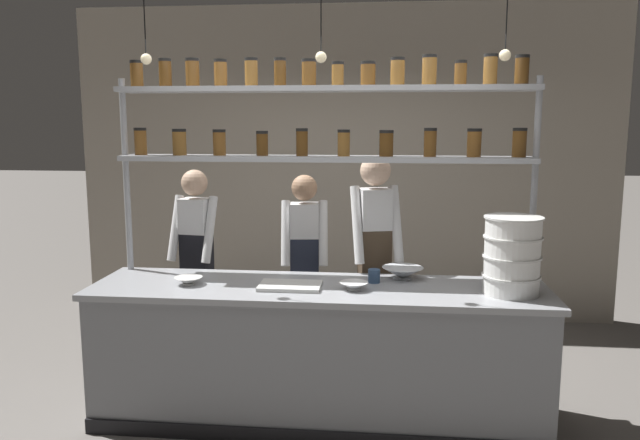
# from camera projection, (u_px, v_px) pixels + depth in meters

# --- Properties ---
(ground_plane) EXTENTS (40.00, 40.00, 0.00)m
(ground_plane) POSITION_uv_depth(u_px,v_px,m) (318.00, 418.00, 4.22)
(ground_plane) COLOR slate
(back_wall) EXTENTS (5.39, 0.12, 3.11)m
(back_wall) POSITION_uv_depth(u_px,v_px,m) (343.00, 165.00, 6.27)
(back_wall) COLOR #9E9384
(back_wall) RESTS_ON ground_plane
(prep_counter) EXTENTS (2.99, 0.76, 0.92)m
(prep_counter) POSITION_uv_depth(u_px,v_px,m) (318.00, 353.00, 4.15)
(prep_counter) COLOR gray
(prep_counter) RESTS_ON ground_plane
(spice_shelf_unit) EXTENTS (2.87, 0.28, 2.42)m
(spice_shelf_unit) POSITION_uv_depth(u_px,v_px,m) (324.00, 127.00, 4.24)
(spice_shelf_unit) COLOR #999BA0
(spice_shelf_unit) RESTS_ON ground_plane
(chef_left) EXTENTS (0.39, 0.31, 1.61)m
(chef_left) POSITION_uv_depth(u_px,v_px,m) (197.00, 257.00, 4.93)
(chef_left) COLOR black
(chef_left) RESTS_ON ground_plane
(chef_center) EXTENTS (0.38, 0.30, 1.58)m
(chef_center) POSITION_uv_depth(u_px,v_px,m) (305.00, 261.00, 4.89)
(chef_center) COLOR black
(chef_center) RESTS_ON ground_plane
(chef_right) EXTENTS (0.41, 0.34, 1.75)m
(chef_right) POSITION_uv_depth(u_px,v_px,m) (375.00, 255.00, 4.57)
(chef_right) COLOR black
(chef_right) RESTS_ON ground_plane
(container_stack) EXTENTS (0.36, 0.36, 0.49)m
(container_stack) POSITION_uv_depth(u_px,v_px,m) (512.00, 255.00, 3.86)
(container_stack) COLOR white
(container_stack) RESTS_ON prep_counter
(cutting_board) EXTENTS (0.40, 0.26, 0.02)m
(cutting_board) POSITION_uv_depth(u_px,v_px,m) (290.00, 286.00, 4.04)
(cutting_board) COLOR silver
(cutting_board) RESTS_ON prep_counter
(prep_bowl_near_left) EXTENTS (0.19, 0.19, 0.05)m
(prep_bowl_near_left) POSITION_uv_depth(u_px,v_px,m) (354.00, 286.00, 3.98)
(prep_bowl_near_left) COLOR white
(prep_bowl_near_left) RESTS_ON prep_counter
(prep_bowl_center_front) EXTENTS (0.19, 0.19, 0.05)m
(prep_bowl_center_front) POSITION_uv_depth(u_px,v_px,m) (188.00, 281.00, 4.11)
(prep_bowl_center_front) COLOR silver
(prep_bowl_center_front) RESTS_ON prep_counter
(prep_bowl_center_back) EXTENTS (0.28, 0.28, 0.08)m
(prep_bowl_center_back) POSITION_uv_depth(u_px,v_px,m) (403.00, 273.00, 4.27)
(prep_bowl_center_back) COLOR silver
(prep_bowl_center_back) RESTS_ON prep_counter
(serving_cup_front) EXTENTS (0.08, 0.08, 0.09)m
(serving_cup_front) POSITION_uv_depth(u_px,v_px,m) (374.00, 276.00, 4.16)
(serving_cup_front) COLOR #334C70
(serving_cup_front) RESTS_ON prep_counter
(pendant_light_row) EXTENTS (2.30, 0.07, 0.72)m
(pendant_light_row) POSITION_uv_depth(u_px,v_px,m) (320.00, 51.00, 3.84)
(pendant_light_row) COLOR black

